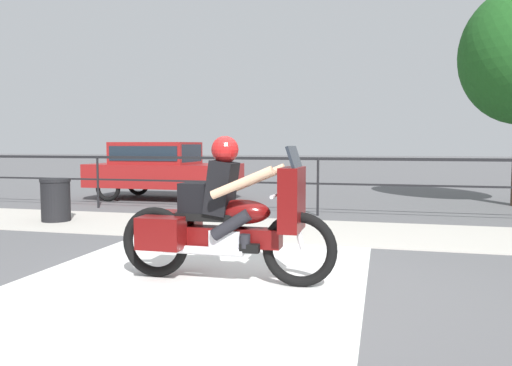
% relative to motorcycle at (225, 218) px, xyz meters
% --- Properties ---
extents(ground_plane, '(120.00, 120.00, 0.00)m').
position_rel_motorcycle_xyz_m(ground_plane, '(0.33, -0.05, -0.69)').
color(ground_plane, '#565659').
extents(sidewalk_band, '(44.00, 2.40, 0.01)m').
position_rel_motorcycle_xyz_m(sidewalk_band, '(0.33, 3.35, -0.68)').
color(sidewalk_band, '#B7B2A8').
rests_on(sidewalk_band, ground).
extents(crosswalk_band, '(3.69, 6.00, 0.01)m').
position_rel_motorcycle_xyz_m(crosswalk_band, '(-0.36, -0.25, -0.69)').
color(crosswalk_band, silver).
rests_on(crosswalk_band, ground).
extents(fence_railing, '(36.00, 0.05, 1.21)m').
position_rel_motorcycle_xyz_m(fence_railing, '(0.33, 5.22, 0.26)').
color(fence_railing, black).
rests_on(fence_railing, ground).
extents(motorcycle, '(2.40, 0.76, 1.57)m').
position_rel_motorcycle_xyz_m(motorcycle, '(0.00, 0.00, 0.00)').
color(motorcycle, black).
rests_on(motorcycle, ground).
extents(parked_car, '(3.93, 1.78, 1.53)m').
position_rel_motorcycle_xyz_m(parked_car, '(-4.12, 7.26, 0.19)').
color(parked_car, maroon).
rests_on(parked_car, ground).
extents(trash_bin, '(0.56, 0.56, 0.82)m').
position_rel_motorcycle_xyz_m(trash_bin, '(-4.43, 3.20, -0.28)').
color(trash_bin, black).
rests_on(trash_bin, ground).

